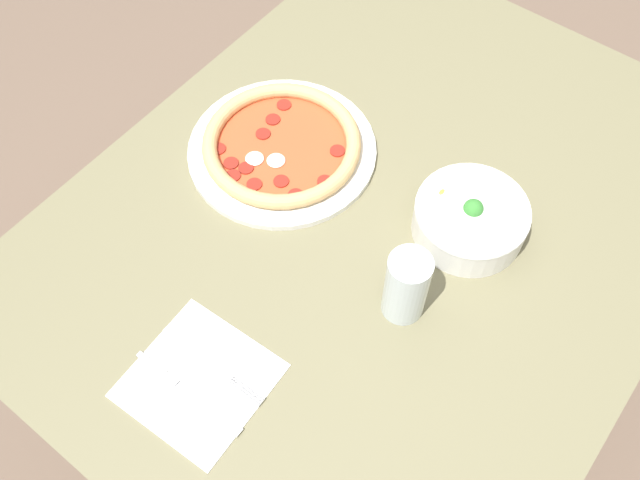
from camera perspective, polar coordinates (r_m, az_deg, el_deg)
name	(u,v)px	position (r m, az deg, el deg)	size (l,w,h in m)	color
ground_plane	(360,380)	(1.85, 3.19, -11.14)	(8.00, 8.00, 0.00)	brown
dining_table	(377,247)	(1.27, 4.57, -0.55)	(1.18, 0.92, 0.75)	#706B4C
pizza	(282,146)	(1.24, -3.06, 7.53)	(0.33, 0.33, 0.04)	white
bowl	(470,218)	(1.15, 11.89, 1.76)	(0.18, 0.18, 0.08)	white
napkin	(199,380)	(1.05, -9.64, -11.02)	(0.20, 0.20, 0.00)	white
fork	(211,364)	(1.05, -8.71, -9.78)	(0.02, 0.19, 0.00)	silver
knife	(183,389)	(1.05, -10.90, -11.60)	(0.02, 0.19, 0.01)	silver
glass	(406,286)	(1.04, 6.91, -3.69)	(0.06, 0.06, 0.13)	silver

